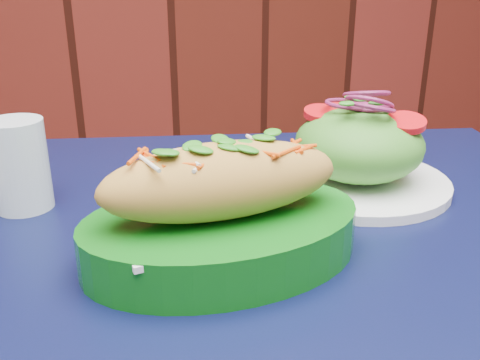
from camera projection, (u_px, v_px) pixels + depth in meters
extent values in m
cube|color=black|center=(289.00, 258.00, 0.55)|extent=(0.91, 0.91, 0.03)
cylinder|color=black|center=(71.00, 356.00, 0.97)|extent=(0.04, 0.04, 0.72)
cylinder|color=black|center=(422.00, 335.00, 1.02)|extent=(0.04, 0.04, 0.72)
cube|color=white|center=(222.00, 218.00, 0.51)|extent=(0.22, 0.16, 0.01)
ellipsoid|color=gold|center=(222.00, 180.00, 0.49)|extent=(0.24, 0.11, 0.07)
cylinder|color=white|center=(355.00, 182.00, 0.69)|extent=(0.24, 0.24, 0.01)
ellipsoid|color=#4C992D|center=(359.00, 145.00, 0.68)|extent=(0.16, 0.16, 0.09)
cylinder|color=red|center=(406.00, 118.00, 0.64)|extent=(0.05, 0.05, 0.01)
cylinder|color=red|center=(323.00, 110.00, 0.68)|extent=(0.05, 0.05, 0.01)
cylinder|color=red|center=(345.00, 105.00, 0.71)|extent=(0.05, 0.05, 0.01)
torus|color=#851D54|center=(362.00, 106.00, 0.66)|extent=(0.06, 0.06, 0.01)
torus|color=#851D54|center=(362.00, 103.00, 0.66)|extent=(0.06, 0.06, 0.01)
torus|color=#851D54|center=(362.00, 100.00, 0.65)|extent=(0.06, 0.06, 0.01)
torus|color=#851D54|center=(363.00, 97.00, 0.65)|extent=(0.06, 0.06, 0.01)
torus|color=#851D54|center=(363.00, 93.00, 0.65)|extent=(0.06, 0.06, 0.01)
cylinder|color=silver|center=(19.00, 165.00, 0.62)|extent=(0.07, 0.07, 0.11)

